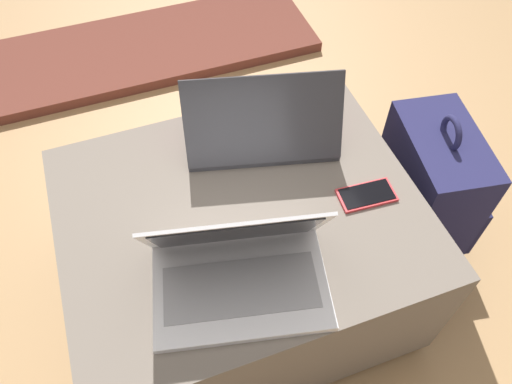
# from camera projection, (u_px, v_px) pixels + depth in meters

# --- Properties ---
(ground_plane) EXTENTS (14.00, 14.00, 0.00)m
(ground_plane) POSITION_uv_depth(u_px,v_px,m) (244.00, 293.00, 1.51)
(ground_plane) COLOR tan
(ottoman) EXTENTS (0.84, 0.69, 0.44)m
(ottoman) POSITION_uv_depth(u_px,v_px,m) (243.00, 256.00, 1.34)
(ottoman) COLOR #3D3832
(ottoman) RESTS_ON ground_plane
(laptop_near) EXTENTS (0.40, 0.31, 0.23)m
(laptop_near) POSITION_uv_depth(u_px,v_px,m) (239.00, 268.00, 1.01)
(laptop_near) COLOR silver
(laptop_near) RESTS_ON ottoman
(laptop_far) EXTENTS (0.42, 0.31, 0.22)m
(laptop_far) POSITION_uv_depth(u_px,v_px,m) (261.00, 128.00, 1.25)
(laptop_far) COLOR #333338
(laptop_far) RESTS_ON ottoman
(cell_phone) EXTENTS (0.14, 0.08, 0.01)m
(cell_phone) POSITION_uv_depth(u_px,v_px,m) (367.00, 195.00, 1.18)
(cell_phone) COLOR red
(cell_phone) RESTS_ON ottoman
(backpack) EXTENTS (0.29, 0.35, 0.52)m
(backpack) POSITION_uv_depth(u_px,v_px,m) (428.00, 192.00, 1.47)
(backpack) COLOR #23234C
(backpack) RESTS_ON ground_plane
(fireplace_hearth) EXTENTS (1.40, 0.50, 0.04)m
(fireplace_hearth) POSITION_uv_depth(u_px,v_px,m) (153.00, 47.00, 2.19)
(fireplace_hearth) COLOR brown
(fireplace_hearth) RESTS_ON ground_plane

